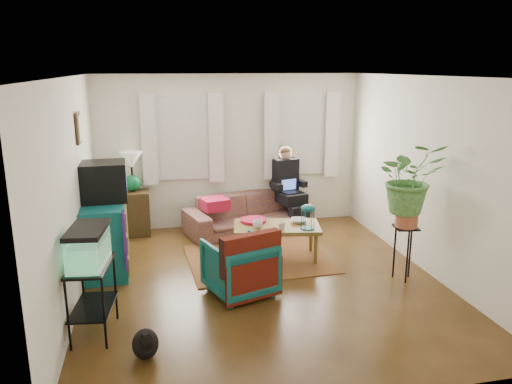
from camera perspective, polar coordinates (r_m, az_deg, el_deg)
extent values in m
cube|color=#4F2B14|center=(6.59, 0.74, -10.15)|extent=(4.50, 5.00, 0.01)
cube|color=white|center=(6.01, 0.82, 13.07)|extent=(4.50, 5.00, 0.01)
cube|color=silver|center=(8.58, -2.96, 4.66)|extent=(4.50, 0.01, 2.60)
cube|color=silver|center=(3.88, 9.12, -7.42)|extent=(4.50, 0.01, 2.60)
cube|color=silver|center=(6.09, -20.33, -0.17)|extent=(0.01, 5.00, 2.60)
cube|color=silver|center=(7.01, 19.01, 1.75)|extent=(0.01, 5.00, 2.60)
cube|color=white|center=(8.43, -8.36, 6.08)|extent=(1.08, 0.04, 1.38)
cube|color=white|center=(8.81, 5.14, 6.52)|extent=(1.08, 0.04, 1.38)
cube|color=white|center=(8.35, -8.32, 6.01)|extent=(1.36, 0.06, 1.50)
cube|color=white|center=(8.73, 5.30, 6.45)|extent=(1.36, 0.06, 1.50)
cube|color=#3D2616|center=(6.80, -19.55, 6.90)|extent=(0.04, 0.32, 0.40)
cube|color=maroon|center=(7.29, 0.29, -7.63)|extent=(2.07, 1.69, 0.01)
imported|color=brown|center=(8.38, -0.84, -1.76)|extent=(2.26, 1.35, 0.83)
cube|color=#381D15|center=(8.51, -13.72, -2.27)|extent=(0.50, 0.50, 0.73)
cube|color=#105563|center=(7.04, -16.81, -4.94)|extent=(0.58, 1.10, 0.97)
cube|color=black|center=(6.94, -17.04, 1.18)|extent=(0.61, 0.56, 0.52)
cube|color=black|center=(5.51, -18.15, -11.62)|extent=(0.47, 0.73, 0.77)
cube|color=#7FD899|center=(5.29, -18.64, -5.86)|extent=(0.42, 0.67, 0.41)
ellipsoid|color=black|center=(5.09, -12.55, -16.28)|extent=(0.28, 0.41, 0.33)
imported|color=#136872|center=(6.13, -1.88, -8.24)|extent=(0.92, 0.89, 0.75)
cube|color=#9E0A0A|center=(5.84, -0.50, -7.76)|extent=(0.77, 0.41, 0.62)
cube|color=brown|center=(7.25, 2.37, -5.70)|extent=(1.32, 0.88, 0.51)
imported|color=white|center=(7.03, 0.20, -3.69)|extent=(0.16, 0.16, 0.11)
imported|color=beige|center=(6.96, 2.96, -3.91)|extent=(0.13, 0.13, 0.10)
imported|color=white|center=(7.29, 4.95, -3.29)|extent=(0.28, 0.28, 0.06)
cylinder|color=#B21414|center=(7.30, -0.30, -3.27)|extent=(0.44, 0.44, 0.04)
cube|color=black|center=(6.80, 16.55, -6.70)|extent=(0.35, 0.35, 0.72)
imported|color=#599947|center=(6.55, 17.08, 0.34)|extent=(0.92, 0.82, 0.92)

